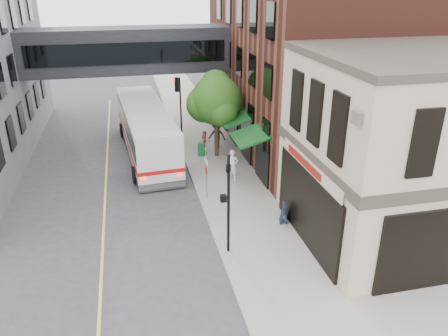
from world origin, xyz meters
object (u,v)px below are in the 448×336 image
bus (146,128)px  pedestrian_a (232,165)px  sandwich_board (284,213)px  pedestrian_c (217,135)px  newspaper_box (201,149)px  pedestrian_b (205,143)px

bus → pedestrian_a: size_ratio=6.67×
sandwich_board → pedestrian_c: bearing=113.2°
pedestrian_c → bus: bearing=-159.5°
pedestrian_a → sandwich_board: 5.41m
pedestrian_c → newspaper_box: size_ratio=2.15×
pedestrian_b → sandwich_board: size_ratio=1.62×
pedestrian_a → sandwich_board: (1.29, -5.24, -0.43)m
bus → pedestrian_a: (4.58, -5.66, -0.76)m
bus → pedestrian_c: 4.87m
sandwich_board → bus: bearing=135.7°
pedestrian_b → sandwich_board: 9.87m
sandwich_board → pedestrian_b: bearing=119.6°
pedestrian_a → pedestrian_b: bearing=121.9°
pedestrian_c → newspaper_box: bearing=-115.6°
pedestrian_a → newspaper_box: (-1.09, 4.24, -0.49)m
bus → pedestrian_c: bus is taller
pedestrian_a → pedestrian_b: pedestrian_a is taller
pedestrian_a → newspaper_box: bearing=126.0°
pedestrian_a → pedestrian_c: size_ratio=1.00×
bus → pedestrian_a: bearing=-51.0°
newspaper_box → bus: bearing=174.8°
bus → newspaper_box: size_ratio=14.31×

